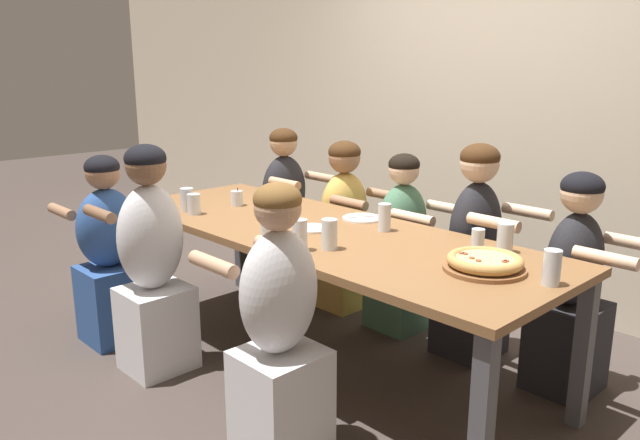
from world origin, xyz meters
name	(u,v)px	position (x,y,z in m)	size (l,w,h in m)	color
ground_plane	(320,360)	(0.00, 0.00, 0.00)	(18.00, 18.00, 0.00)	#423833
restaurant_back_panel	(495,65)	(0.00, 1.63, 1.60)	(10.00, 0.06, 3.20)	beige
dining_table	(320,241)	(0.00, 0.00, 0.69)	(2.66, 0.94, 0.76)	brown
pizza_board_main	(485,263)	(0.97, 0.04, 0.79)	(0.35, 0.35, 0.07)	brown
empty_plate_a	(311,228)	(-0.02, -0.04, 0.76)	(0.19, 0.19, 0.02)	white
empty_plate_b	(362,218)	(0.01, 0.32, 0.76)	(0.22, 0.22, 0.02)	white
cocktail_glass_blue	(237,199)	(-0.76, 0.02, 0.80)	(0.07, 0.07, 0.12)	silver
drinking_glass_a	(384,219)	(0.26, 0.22, 0.82)	(0.07, 0.07, 0.15)	silver
drinking_glass_b	(194,204)	(-0.75, -0.30, 0.82)	(0.08, 0.08, 0.12)	silver
drinking_glass_c	(187,201)	(-0.85, -0.28, 0.82)	(0.08, 0.08, 0.14)	silver
drinking_glass_d	(148,194)	(-1.19, -0.35, 0.82)	(0.07, 0.07, 0.14)	silver
drinking_glass_e	(300,237)	(0.21, -0.33, 0.82)	(0.07, 0.07, 0.15)	silver
drinking_glass_f	(552,270)	(1.25, 0.07, 0.82)	(0.07, 0.07, 0.14)	silver
drinking_glass_g	(478,240)	(0.79, 0.27, 0.81)	(0.06, 0.06, 0.10)	silver
drinking_glass_h	(505,240)	(0.89, 0.33, 0.82)	(0.08, 0.08, 0.14)	silver
drinking_glass_i	(329,236)	(0.29, -0.22, 0.82)	(0.08, 0.08, 0.15)	silver
drinking_glass_j	(266,224)	(-0.05, -0.32, 0.83)	(0.06, 0.06, 0.15)	silver
diner_far_midleft	(344,231)	(-0.49, 0.69, 0.53)	(0.51, 0.40, 1.13)	gold
diner_far_midright	(474,259)	(0.51, 0.69, 0.56)	(0.51, 0.40, 1.20)	#232328
diner_near_midright	(279,334)	(0.48, -0.69, 0.53)	(0.51, 0.40, 1.17)	silver
diner_far_right	(572,293)	(1.08, 0.69, 0.51)	(0.51, 0.40, 1.12)	#232328
diner_far_center	(402,250)	(0.01, 0.69, 0.50)	(0.51, 0.40, 1.09)	#477556
diner_near_left	(109,257)	(-1.06, -0.69, 0.51)	(0.51, 0.40, 1.11)	#2D5193
diner_near_midleft	(152,268)	(-0.55, -0.69, 0.57)	(0.51, 0.40, 1.22)	silver
diner_far_left	(285,213)	(-1.10, 0.69, 0.54)	(0.51, 0.40, 1.16)	#232328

